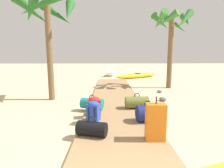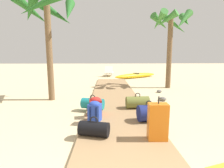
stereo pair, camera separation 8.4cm
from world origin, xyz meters
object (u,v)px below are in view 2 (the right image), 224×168
object	(u,v)px
suitcase_orange	(158,122)
lounge_chair	(109,72)
duffel_bag_black	(94,129)
palm_tree_near_right	(171,27)
duffel_bag_teal	(93,104)
duffel_bag_navy	(149,113)
palm_tree_far_left	(48,17)
backpack_blue	(95,111)
backpack_red	(96,105)
duffel_bag_olive	(137,102)
kayak	(136,76)

from	to	relation	value
suitcase_orange	lounge_chair	bearing A→B (deg)	93.98
duffel_bag_black	palm_tree_near_right	distance (m)	7.07
duffel_bag_teal	lounge_chair	world-z (taller)	lounge_chair
duffel_bag_navy	palm_tree_far_left	world-z (taller)	palm_tree_far_left
suitcase_orange	palm_tree_near_right	size ratio (longest dim) A/B	0.22
suitcase_orange	lounge_chair	xyz separation A→B (m)	(-0.75, 10.80, -0.10)
backpack_blue	backpack_red	bearing A→B (deg)	90.97
duffel_bag_black	duffel_bag_olive	bearing A→B (deg)	57.13
duffel_bag_navy	suitcase_orange	bearing A→B (deg)	-93.54
duffel_bag_teal	kayak	world-z (taller)	duffel_bag_teal
duffel_bag_black	duffel_bag_teal	size ratio (longest dim) A/B	0.89
duffel_bag_olive	backpack_blue	size ratio (longest dim) A/B	1.42
palm_tree_near_right	palm_tree_far_left	xyz separation A→B (m)	(-5.20, -2.33, -0.03)
duffel_bag_teal	backpack_red	world-z (taller)	backpack_red
palm_tree_near_right	lounge_chair	size ratio (longest dim) A/B	2.42
duffel_bag_teal	backpack_blue	size ratio (longest dim) A/B	1.46
duffel_bag_black	kayak	distance (m)	9.74
duffel_bag_black	duffel_bag_olive	size ratio (longest dim) A/B	0.91
palm_tree_far_left	palm_tree_near_right	bearing A→B (deg)	24.14
duffel_bag_black	palm_tree_far_left	distance (m)	4.58
duffel_bag_teal	suitcase_orange	world-z (taller)	suitcase_orange
backpack_blue	suitcase_orange	distance (m)	1.58
duffel_bag_teal	backpack_blue	xyz separation A→B (m)	(0.12, -0.97, 0.10)
duffel_bag_teal	backpack_red	distance (m)	0.55
kayak	backpack_red	bearing A→B (deg)	-106.55
duffel_bag_teal	suitcase_orange	distance (m)	2.38
duffel_bag_black	suitcase_orange	distance (m)	1.23
suitcase_orange	palm_tree_far_left	distance (m)	5.18
duffel_bag_black	backpack_blue	xyz separation A→B (m)	(-0.04, 0.79, 0.11)
duffel_bag_black	lounge_chair	size ratio (longest dim) A/B	0.40
duffel_bag_teal	suitcase_orange	bearing A→B (deg)	-55.09
palm_tree_far_left	backpack_blue	bearing A→B (deg)	-54.07
duffel_bag_black	suitcase_orange	xyz separation A→B (m)	(1.20, -0.18, 0.20)
palm_tree_far_left	kayak	world-z (taller)	palm_tree_far_left
backpack_red	duffel_bag_black	bearing A→B (deg)	-87.84
duffel_bag_black	backpack_red	distance (m)	1.24
palm_tree_near_right	duffel_bag_olive	bearing A→B (deg)	-121.05
duffel_bag_navy	lounge_chair	distance (m)	9.90
palm_tree_far_left	kayak	xyz separation A→B (m)	(4.18, 6.23, -2.79)
duffel_bag_black	palm_tree_near_right	xyz separation A→B (m)	(3.41, 5.54, 2.77)
backpack_red	suitcase_orange	world-z (taller)	suitcase_orange
backpack_blue	kayak	distance (m)	8.98
duffel_bag_teal	duffel_bag_navy	size ratio (longest dim) A/B	1.31
backpack_blue	kayak	xyz separation A→B (m)	(2.43, 8.65, -0.16)
duffel_bag_black	lounge_chair	bearing A→B (deg)	87.60
backpack_red	duffel_bag_navy	bearing A→B (deg)	-20.50
palm_tree_near_right	lounge_chair	distance (m)	6.46
duffel_bag_olive	duffel_bag_navy	xyz separation A→B (m)	(0.09, -1.05, 0.02)
backpack_blue	kayak	size ratio (longest dim) A/B	0.14
duffel_bag_black	suitcase_orange	size ratio (longest dim) A/B	0.77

